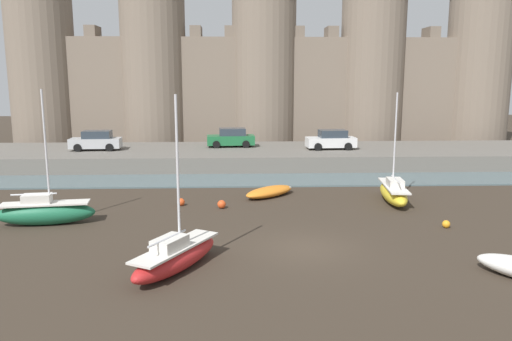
# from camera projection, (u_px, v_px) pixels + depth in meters

# --- Properties ---
(ground_plane) EXTENTS (160.00, 160.00, 0.00)m
(ground_plane) POSITION_uv_depth(u_px,v_px,m) (306.00, 248.00, 21.25)
(ground_plane) COLOR #382D23
(water_channel) EXTENTS (80.00, 4.50, 0.10)m
(water_channel) POSITION_uv_depth(u_px,v_px,m) (278.00, 180.00, 35.48)
(water_channel) COLOR slate
(water_channel) RESTS_ON ground
(quay_road) EXTENTS (57.15, 10.00, 1.30)m
(quay_road) POSITION_uv_depth(u_px,v_px,m) (271.00, 156.00, 42.50)
(quay_road) COLOR #666059
(quay_road) RESTS_ON ground
(castle) EXTENTS (52.46, 7.31, 19.90)m
(castle) POSITION_uv_depth(u_px,v_px,m) (264.00, 73.00, 51.60)
(castle) COLOR #7A6B5B
(castle) RESTS_ON ground
(sailboat_midflat_right) EXTENTS (4.86, 1.83, 6.66)m
(sailboat_midflat_right) POSITION_uv_depth(u_px,v_px,m) (45.00, 212.00, 24.62)
(sailboat_midflat_right) COLOR #1E6B47
(sailboat_midflat_right) RESTS_ON ground
(rowboat_foreground_centre) EXTENTS (3.70, 3.53, 0.60)m
(rowboat_foreground_centre) POSITION_uv_depth(u_px,v_px,m) (270.00, 191.00, 30.64)
(rowboat_foreground_centre) COLOR orange
(rowboat_foreground_centre) RESTS_ON ground
(sailboat_foreground_left) EXTENTS (1.84, 5.21, 6.37)m
(sailboat_foreground_left) POSITION_uv_depth(u_px,v_px,m) (393.00, 192.00, 29.21)
(sailboat_foreground_left) COLOR yellow
(sailboat_foreground_left) RESTS_ON ground
(sailboat_near_channel_right) EXTENTS (3.49, 4.91, 6.58)m
(sailboat_near_channel_right) POSITION_uv_depth(u_px,v_px,m) (176.00, 256.00, 18.69)
(sailboat_near_channel_right) COLOR red
(sailboat_near_channel_right) RESTS_ON ground
(mooring_buoy_near_shore) EXTENTS (0.38, 0.38, 0.38)m
(mooring_buoy_near_shore) POSITION_uv_depth(u_px,v_px,m) (446.00, 224.00, 24.16)
(mooring_buoy_near_shore) COLOR orange
(mooring_buoy_near_shore) RESTS_ON ground
(mooring_buoy_mid_mud) EXTENTS (0.47, 0.47, 0.47)m
(mooring_buoy_mid_mud) POSITION_uv_depth(u_px,v_px,m) (222.00, 204.00, 27.80)
(mooring_buoy_mid_mud) COLOR #E04C1E
(mooring_buoy_mid_mud) RESTS_ON ground
(mooring_buoy_off_centre) EXTENTS (0.43, 0.43, 0.43)m
(mooring_buoy_off_centre) POSITION_uv_depth(u_px,v_px,m) (181.00, 202.00, 28.39)
(mooring_buoy_off_centre) COLOR #E04C1E
(mooring_buoy_off_centre) RESTS_ON ground
(car_quay_centre_west) EXTENTS (4.19, 2.06, 1.62)m
(car_quay_centre_west) POSITION_uv_depth(u_px,v_px,m) (231.00, 138.00, 43.47)
(car_quay_centre_west) COLOR #1E6638
(car_quay_centre_west) RESTS_ON quay_road
(car_quay_east) EXTENTS (4.19, 2.06, 1.62)m
(car_quay_east) POSITION_uv_depth(u_px,v_px,m) (96.00, 141.00, 41.40)
(car_quay_east) COLOR #B2B5B7
(car_quay_east) RESTS_ON quay_road
(car_quay_west) EXTENTS (4.19, 2.06, 1.62)m
(car_quay_west) POSITION_uv_depth(u_px,v_px,m) (331.00, 140.00, 41.99)
(car_quay_west) COLOR silver
(car_quay_west) RESTS_ON quay_road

